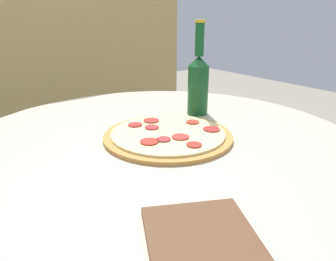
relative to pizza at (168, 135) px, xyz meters
name	(u,v)px	position (x,y,z in m)	size (l,w,h in m)	color
table	(160,202)	(-0.02, 0.01, -0.20)	(1.03, 1.03, 0.76)	#B2A893
fence_panel	(34,59)	(-0.02, 1.02, 0.08)	(1.70, 0.04, 1.68)	tan
pizza	(168,135)	(0.00, 0.00, 0.00)	(0.33, 0.33, 0.02)	#B77F3D
beer_bottle	(198,81)	(0.20, 0.11, 0.09)	(0.06, 0.06, 0.28)	#144C23
pizza_paddle	(206,248)	(-0.21, -0.36, 0.00)	(0.21, 0.29, 0.02)	brown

